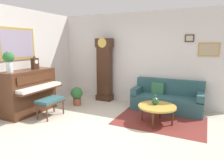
% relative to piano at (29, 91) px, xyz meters
% --- Properties ---
extents(ground_plane, '(6.40, 6.00, 0.10)m').
position_rel_piano_xyz_m(ground_plane, '(2.23, -0.16, -0.64)').
color(ground_plane, beige).
extents(wall_left, '(0.13, 4.90, 2.80)m').
position_rel_piano_xyz_m(wall_left, '(-0.37, -0.15, 0.82)').
color(wall_left, silver).
rests_on(wall_left, ground_plane).
extents(wall_back, '(5.30, 0.13, 2.80)m').
position_rel_piano_xyz_m(wall_back, '(2.24, 2.24, 0.81)').
color(wall_back, silver).
rests_on(wall_back, ground_plane).
extents(area_rug, '(2.10, 1.50, 0.01)m').
position_rel_piano_xyz_m(area_rug, '(3.33, 0.91, -0.59)').
color(area_rug, maroon).
rests_on(area_rug, ground_plane).
extents(piano, '(0.87, 1.44, 1.17)m').
position_rel_piano_xyz_m(piano, '(0.00, 0.00, 0.00)').
color(piano, '#4C2B19').
rests_on(piano, ground_plane).
extents(piano_bench, '(0.42, 0.70, 0.48)m').
position_rel_piano_xyz_m(piano_bench, '(0.73, -0.01, -0.19)').
color(piano_bench, '#4C2B19').
rests_on(piano_bench, ground_plane).
extents(grandfather_clock, '(0.52, 0.34, 2.03)m').
position_rel_piano_xyz_m(grandfather_clock, '(1.27, 1.95, 0.37)').
color(grandfather_clock, '#3D2316').
rests_on(grandfather_clock, ground_plane).
extents(couch, '(1.90, 0.80, 0.84)m').
position_rel_piano_xyz_m(couch, '(3.33, 1.83, -0.28)').
color(couch, '#2D565B').
rests_on(couch, ground_plane).
extents(coffee_table, '(0.88, 0.88, 0.43)m').
position_rel_piano_xyz_m(coffee_table, '(3.29, 0.74, -0.19)').
color(coffee_table, gold).
rests_on(coffee_table, ground_plane).
extents(mantel_clock, '(0.13, 0.18, 0.38)m').
position_rel_piano_xyz_m(mantel_clock, '(0.00, 0.26, 0.75)').
color(mantel_clock, '#3D2316').
rests_on(mantel_clock, piano).
extents(flower_vase, '(0.26, 0.26, 0.58)m').
position_rel_piano_xyz_m(flower_vase, '(0.00, -0.53, 0.89)').
color(flower_vase, silver).
rests_on(flower_vase, piano).
extents(green_jug, '(0.17, 0.17, 0.24)m').
position_rel_piano_xyz_m(green_jug, '(3.22, 0.82, -0.08)').
color(green_jug, '#234C33').
rests_on(green_jug, coffee_table).
extents(potted_plant, '(0.36, 0.36, 0.56)m').
position_rel_piano_xyz_m(potted_plant, '(0.77, 1.08, -0.27)').
color(potted_plant, '#935138').
rests_on(potted_plant, ground_plane).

